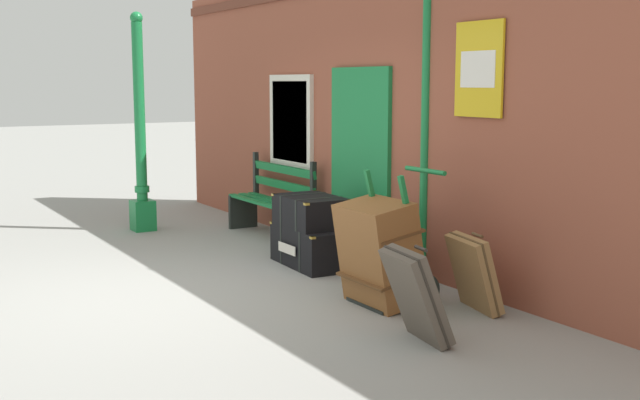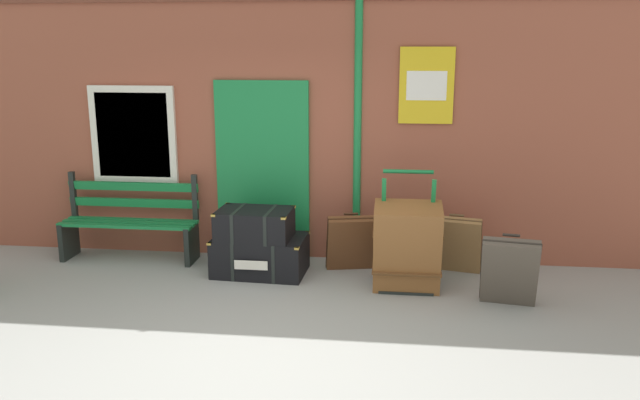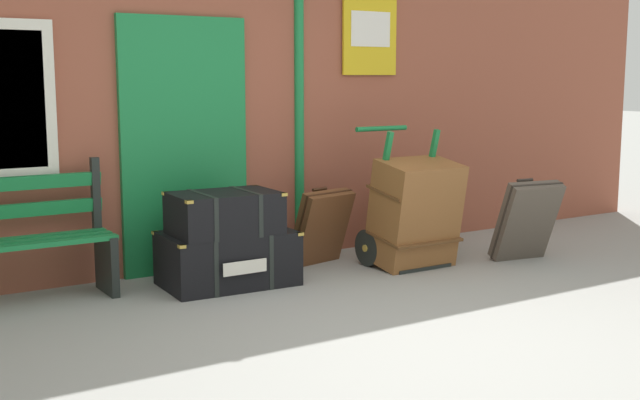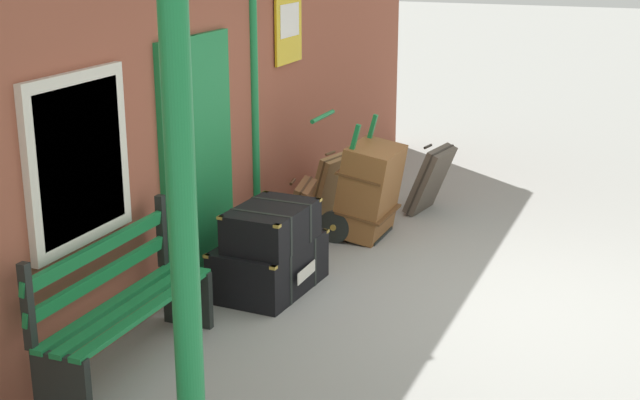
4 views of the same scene
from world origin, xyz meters
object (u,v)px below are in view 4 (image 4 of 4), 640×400
steamer_trunk_base (269,265)px  large_brown_trunk (369,190)px  suitcase_brown (332,184)px  suitcase_slate (296,216)px  platform_bench (122,307)px  suitcase_oxblood (430,179)px  lamp_post (188,326)px  steamer_trunk_middle (271,226)px  porters_trolley (352,208)px

steamer_trunk_base → large_brown_trunk: size_ratio=1.11×
suitcase_brown → suitcase_slate: bearing=-175.9°
suitcase_brown → suitcase_slate: 1.17m
platform_bench → suitcase_oxblood: bearing=-13.4°
lamp_post → suitcase_brown: size_ratio=4.23×
suitcase_slate → platform_bench: bearing=176.9°
large_brown_trunk → suitcase_brown: 0.82m
large_brown_trunk → suitcase_slate: (-0.62, 0.51, -0.14)m
platform_bench → suitcase_slate: size_ratio=2.39×
platform_bench → steamer_trunk_middle: (1.59, -0.38, 0.14)m
suitcase_brown → large_brown_trunk: bearing=-132.7°
porters_trolley → large_brown_trunk: size_ratio=1.26×
platform_bench → steamer_trunk_base: 1.68m
suitcase_brown → suitcase_slate: size_ratio=1.00×
platform_bench → suitcase_oxblood: size_ratio=2.19×
steamer_trunk_base → porters_trolley: size_ratio=0.88×
platform_bench → suitcase_oxblood: (4.21, -1.01, -0.08)m
large_brown_trunk → suitcase_slate: size_ratio=1.40×
platform_bench → porters_trolley: 3.28m
steamer_trunk_base → suitcase_brown: size_ratio=1.56×
lamp_post → steamer_trunk_base: lamp_post is taller
steamer_trunk_base → suitcase_brown: bearing=7.2°
suitcase_brown → suitcase_oxblood: size_ratio=0.91×
suitcase_brown → suitcase_slate: (-1.17, -0.08, 0.00)m
steamer_trunk_middle → suitcase_slate: steamer_trunk_middle is taller
porters_trolley → steamer_trunk_base: bearing=174.8°
steamer_trunk_base → large_brown_trunk: large_brown_trunk is taller
steamer_trunk_middle → suitcase_slate: size_ratio=1.25×
steamer_trunk_base → large_brown_trunk: bearing=-11.4°
platform_bench → suitcase_slate: (2.63, -0.14, -0.12)m
platform_bench → suitcase_slate: platform_bench is taller
lamp_post → large_brown_trunk: bearing=7.8°
lamp_post → platform_bench: bearing=45.1°
porters_trolley → suitcase_oxblood: (0.97, -0.53, 0.09)m
steamer_trunk_middle → porters_trolley: bearing=-3.4°
lamp_post → suitcase_oxblood: bearing=2.8°
steamer_trunk_base → large_brown_trunk: 1.66m
platform_bench → steamer_trunk_middle: platform_bench is taller
steamer_trunk_base → suitcase_oxblood: size_ratio=1.43×
large_brown_trunk → suitcase_slate: bearing=140.3°
porters_trolley → suitcase_brown: porters_trolley is taller
large_brown_trunk → suitcase_oxblood: (0.97, -0.35, -0.11)m
lamp_post → suitcase_slate: (3.89, 1.13, -0.74)m
platform_bench → suitcase_brown: platform_bench is taller
platform_bench → porters_trolley: (3.24, -0.48, -0.18)m
suitcase_oxblood → platform_bench: bearing=166.6°
large_brown_trunk → suitcase_brown: (0.55, 0.60, -0.14)m
steamer_trunk_middle → suitcase_brown: bearing=8.3°
steamer_trunk_base → large_brown_trunk: (1.61, -0.32, 0.26)m
suitcase_brown → lamp_post: bearing=-166.5°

